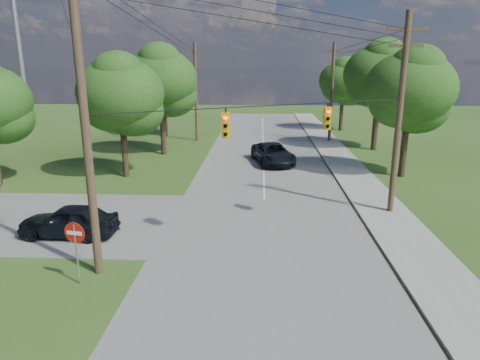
# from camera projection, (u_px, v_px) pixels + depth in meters

# --- Properties ---
(ground) EXTENTS (140.00, 140.00, 0.00)m
(ground) POSITION_uv_depth(u_px,v_px,m) (214.00, 280.00, 16.30)
(ground) COLOR #314B19
(ground) RESTS_ON ground
(main_road) EXTENTS (10.00, 100.00, 0.03)m
(main_road) POSITION_uv_depth(u_px,v_px,m) (265.00, 231.00, 21.02)
(main_road) COLOR gray
(main_road) RESTS_ON ground
(sidewalk_east) EXTENTS (2.60, 100.00, 0.12)m
(sidewalk_east) POSITION_uv_depth(u_px,v_px,m) (403.00, 232.00, 20.70)
(sidewalk_east) COLOR #A8A69D
(sidewalk_east) RESTS_ON ground
(pole_sw) EXTENTS (2.00, 0.32, 12.00)m
(pole_sw) POSITION_uv_depth(u_px,v_px,m) (84.00, 114.00, 15.25)
(pole_sw) COLOR brown
(pole_sw) RESTS_ON ground
(pole_ne) EXTENTS (2.00, 0.32, 10.50)m
(pole_ne) POSITION_uv_depth(u_px,v_px,m) (399.00, 113.00, 22.15)
(pole_ne) COLOR brown
(pole_ne) RESTS_ON ground
(pole_north_e) EXTENTS (2.00, 0.32, 10.00)m
(pole_north_e) POSITION_uv_depth(u_px,v_px,m) (332.00, 92.00, 43.43)
(pole_north_e) COLOR brown
(pole_north_e) RESTS_ON ground
(pole_north_w) EXTENTS (2.00, 0.32, 10.00)m
(pole_north_w) POSITION_uv_depth(u_px,v_px,m) (196.00, 92.00, 44.07)
(pole_north_w) COLOR brown
(pole_north_w) RESTS_ON ground
(power_lines) EXTENTS (13.93, 29.62, 4.93)m
(power_lines) POSITION_uv_depth(u_px,v_px,m) (258.00, 42.00, 24.93)
(power_lines) COLOR black
(power_lines) RESTS_ON ground
(traffic_signals) EXTENTS (4.91, 3.27, 1.05)m
(traffic_signals) POSITION_uv_depth(u_px,v_px,m) (280.00, 121.00, 18.99)
(traffic_signals) COLOR #E6B40D
(traffic_signals) RESTS_ON ground
(tree_w_near) EXTENTS (6.00, 6.00, 8.40)m
(tree_w_near) POSITION_uv_depth(u_px,v_px,m) (121.00, 94.00, 29.55)
(tree_w_near) COLOR #3C2D1E
(tree_w_near) RESTS_ON ground
(tree_w_mid) EXTENTS (6.40, 6.40, 9.22)m
(tree_w_mid) POSITION_uv_depth(u_px,v_px,m) (161.00, 80.00, 37.03)
(tree_w_mid) COLOR #3C2D1E
(tree_w_mid) RESTS_ON ground
(tree_w_far) EXTENTS (6.00, 6.00, 8.73)m
(tree_w_far) POSITION_uv_depth(u_px,v_px,m) (163.00, 79.00, 46.85)
(tree_w_far) COLOR #3C2D1E
(tree_w_far) RESTS_ON ground
(tree_e_near) EXTENTS (6.20, 6.20, 8.81)m
(tree_e_near) POSITION_uv_depth(u_px,v_px,m) (410.00, 89.00, 29.50)
(tree_e_near) COLOR #3C2D1E
(tree_e_near) RESTS_ON ground
(tree_e_mid) EXTENTS (6.60, 6.60, 9.64)m
(tree_e_mid) POSITION_uv_depth(u_px,v_px,m) (380.00, 75.00, 38.94)
(tree_e_mid) COLOR #3C2D1E
(tree_e_mid) RESTS_ON ground
(tree_e_far) EXTENTS (5.80, 5.80, 8.32)m
(tree_e_far) POSITION_uv_depth(u_px,v_px,m) (343.00, 81.00, 50.80)
(tree_e_far) COLOR #3C2D1E
(tree_e_far) RESTS_ON ground
(car_cross_dark) EXTENTS (4.60, 1.97, 1.55)m
(car_cross_dark) POSITION_uv_depth(u_px,v_px,m) (69.00, 221.00, 20.16)
(car_cross_dark) COLOR black
(car_cross_dark) RESTS_ON cross_road
(car_main_north) EXTENTS (3.92, 6.30, 1.62)m
(car_main_north) POSITION_uv_depth(u_px,v_px,m) (273.00, 154.00, 34.89)
(car_main_north) COLOR black
(car_main_north) RESTS_ON main_road
(do_not_enter_sign) EXTENTS (0.81, 0.18, 2.45)m
(do_not_enter_sign) POSITION_uv_depth(u_px,v_px,m) (75.00, 240.00, 15.57)
(do_not_enter_sign) COLOR #949799
(do_not_enter_sign) RESTS_ON ground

